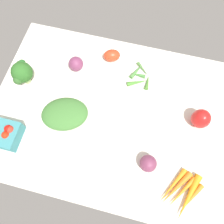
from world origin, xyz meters
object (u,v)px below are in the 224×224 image
at_px(leafy_greens_clump, 65,114).
at_px(broccoli_head, 22,72).
at_px(red_onion_near_basket, 148,163).
at_px(carrot_bunch, 182,193).
at_px(okra_pile, 140,76).
at_px(roma_tomato, 112,56).
at_px(red_onion_center, 76,64).
at_px(bell_pepper_red, 201,119).
at_px(berry_basket, 5,134).

height_order(leafy_greens_clump, broccoli_head, broccoli_head).
bearing_deg(red_onion_near_basket, carrot_bunch, 154.36).
xyz_separation_m(okra_pile, carrot_bunch, (-0.25, 0.45, 0.00)).
height_order(roma_tomato, red_onion_center, red_onion_center).
distance_m(okra_pile, bell_pepper_red, 0.32).
distance_m(bell_pepper_red, carrot_bunch, 0.30).
bearing_deg(okra_pile, red_onion_near_basket, 105.88).
bearing_deg(okra_pile, leafy_greens_clump, 45.02).
bearing_deg(carrot_bunch, leafy_greens_clump, -19.58).
xyz_separation_m(broccoli_head, bell_pepper_red, (-0.77, 0.01, -0.03)).
relative_size(berry_basket, carrot_bunch, 0.59).
xyz_separation_m(roma_tomato, broccoli_head, (0.34, 0.21, 0.05)).
relative_size(roma_tomato, okra_pile, 0.56).
distance_m(broccoli_head, bell_pepper_red, 0.77).
distance_m(roma_tomato, broccoli_head, 0.40).
height_order(berry_basket, okra_pile, berry_basket).
xyz_separation_m(berry_basket, leafy_greens_clump, (-0.20, -0.14, -0.00)).
distance_m(roma_tomato, red_onion_center, 0.17).
bearing_deg(red_onion_center, carrot_bunch, 142.05).
bearing_deg(leafy_greens_clump, carrot_bunch, 160.42).
bearing_deg(okra_pile, red_onion_center, 4.39).
xyz_separation_m(okra_pile, broccoli_head, (0.49, 0.14, 0.07)).
bearing_deg(bell_pepper_red, okra_pile, -28.94).
height_order(leafy_greens_clump, bell_pepper_red, bell_pepper_red).
height_order(red_onion_near_basket, okra_pile, red_onion_near_basket).
xyz_separation_m(broccoli_head, carrot_bunch, (-0.74, 0.31, -0.06)).
bearing_deg(berry_basket, red_onion_near_basket, -177.36).
bearing_deg(leafy_greens_clump, red_onion_near_basket, 162.95).
relative_size(berry_basket, okra_pile, 0.81).
relative_size(broccoli_head, bell_pepper_red, 1.31).
bearing_deg(red_onion_near_basket, broccoli_head, -21.54).
bearing_deg(carrot_bunch, red_onion_center, -37.95).
relative_size(okra_pile, broccoli_head, 1.13).
bearing_deg(berry_basket, broccoli_head, -84.99).
height_order(berry_basket, red_onion_near_basket, berry_basket).
bearing_deg(leafy_greens_clump, okra_pile, -134.98).
distance_m(leafy_greens_clump, red_onion_center, 0.24).
bearing_deg(red_onion_near_basket, roma_tomato, -60.06).
height_order(leafy_greens_clump, red_onion_center, red_onion_center).
bearing_deg(berry_basket, roma_tomato, -124.08).
xyz_separation_m(red_onion_near_basket, broccoli_head, (0.60, -0.24, 0.04)).
bearing_deg(okra_pile, roma_tomato, -23.69).
distance_m(berry_basket, red_onion_center, 0.42).
height_order(berry_basket, bell_pepper_red, bell_pepper_red).
bearing_deg(carrot_bunch, okra_pile, -60.48).
bearing_deg(red_onion_center, okra_pile, -175.61).
relative_size(roma_tomato, carrot_bunch, 0.40).
distance_m(leafy_greens_clump, bell_pepper_red, 0.56).
bearing_deg(broccoli_head, red_onion_center, -148.32).
bearing_deg(carrot_bunch, broccoli_head, -22.37).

